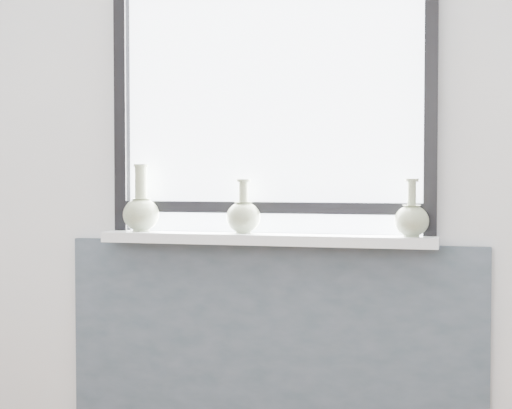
% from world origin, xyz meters
% --- Properties ---
extents(back_wall, '(3.60, 0.02, 2.60)m').
position_xyz_m(back_wall, '(0.00, 1.81, 1.30)').
color(back_wall, silver).
rests_on(back_wall, ground).
extents(apron_panel, '(1.70, 0.03, 0.86)m').
position_xyz_m(apron_panel, '(0.00, 1.78, 0.43)').
color(apron_panel, '#4E586A').
rests_on(apron_panel, ground).
extents(windowsill, '(1.32, 0.18, 0.04)m').
position_xyz_m(windowsill, '(0.00, 1.71, 0.88)').
color(windowsill, silver).
rests_on(windowsill, apron_panel).
extents(window, '(1.30, 0.06, 1.05)m').
position_xyz_m(window, '(0.00, 1.77, 1.44)').
color(window, black).
rests_on(window, windowsill).
extents(vase_a, '(0.15, 0.15, 0.27)m').
position_xyz_m(vase_a, '(-0.52, 1.71, 0.98)').
color(vase_a, '#98A481').
rests_on(vase_a, windowsill).
extents(vase_b, '(0.14, 0.14, 0.21)m').
position_xyz_m(vase_b, '(-0.09, 1.71, 0.97)').
color(vase_b, '#98A481').
rests_on(vase_b, windowsill).
extents(vase_c, '(0.13, 0.13, 0.22)m').
position_xyz_m(vase_c, '(0.56, 1.69, 0.97)').
color(vase_c, '#98A481').
rests_on(vase_c, windowsill).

